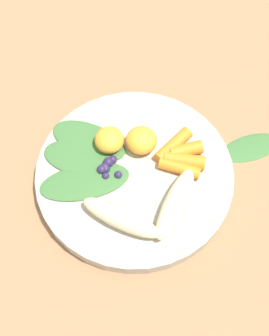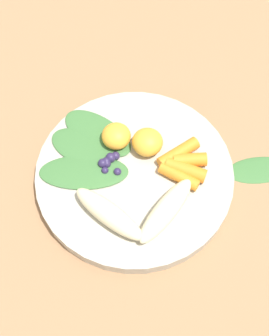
# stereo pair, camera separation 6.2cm
# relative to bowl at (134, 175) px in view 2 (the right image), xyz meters

# --- Properties ---
(ground_plane) EXTENTS (2.40, 2.40, 0.00)m
(ground_plane) POSITION_rel_bowl_xyz_m (0.00, 0.00, -0.01)
(ground_plane) COLOR #99704C
(bowl) EXTENTS (0.28, 0.28, 0.02)m
(bowl) POSITION_rel_bowl_xyz_m (0.00, 0.00, 0.00)
(bowl) COLOR #B2AD9E
(bowl) RESTS_ON ground_plane
(banana_peeled_left) EXTENTS (0.11, 0.03, 0.03)m
(banana_peeled_left) POSITION_rel_bowl_xyz_m (-0.03, -0.07, 0.03)
(banana_peeled_left) COLOR beige
(banana_peeled_left) RESTS_ON bowl
(banana_peeled_right) EXTENTS (0.03, 0.11, 0.03)m
(banana_peeled_right) POSITION_rel_bowl_xyz_m (-0.08, -0.02, 0.03)
(banana_peeled_right) COLOR beige
(banana_peeled_right) RESTS_ON bowl
(orange_segment_near) EXTENTS (0.04, 0.04, 0.03)m
(orange_segment_near) POSITION_rel_bowl_xyz_m (0.02, 0.05, 0.03)
(orange_segment_near) COLOR #F4A833
(orange_segment_near) RESTS_ON bowl
(orange_segment_far) EXTENTS (0.04, 0.04, 0.03)m
(orange_segment_far) POSITION_rel_bowl_xyz_m (0.04, 0.01, 0.03)
(orange_segment_far) COLOR #F4A833
(orange_segment_far) RESTS_ON bowl
(carrot_front) EXTENTS (0.02, 0.06, 0.02)m
(carrot_front) POSITION_rel_bowl_xyz_m (0.03, -0.06, 0.02)
(carrot_front) COLOR orange
(carrot_front) RESTS_ON bowl
(carrot_mid_left) EXTENTS (0.04, 0.06, 0.02)m
(carrot_mid_left) POSITION_rel_bowl_xyz_m (0.04, -0.06, 0.02)
(carrot_mid_left) COLOR orange
(carrot_mid_left) RESTS_ON bowl
(carrot_mid_right) EXTENTS (0.05, 0.05, 0.02)m
(carrot_mid_right) POSITION_rel_bowl_xyz_m (0.06, -0.05, 0.02)
(carrot_mid_right) COLOR orange
(carrot_mid_right) RESTS_ON bowl
(carrot_rear) EXTENTS (0.07, 0.04, 0.02)m
(carrot_rear) POSITION_rel_bowl_xyz_m (0.06, -0.03, 0.02)
(carrot_rear) COLOR orange
(carrot_rear) RESTS_ON bowl
(blueberry_pile) EXTENTS (0.04, 0.04, 0.01)m
(blueberry_pile) POSITION_rel_bowl_xyz_m (-0.01, 0.04, 0.02)
(blueberry_pile) COLOR #2D234C
(blueberry_pile) RESTS_ON bowl
(kale_leaf_left) EXTENTS (0.06, 0.12, 0.00)m
(kale_leaf_left) POSITION_rel_bowl_xyz_m (0.02, 0.08, 0.01)
(kale_leaf_left) COLOR #3D7038
(kale_leaf_left) RESTS_ON bowl
(kale_leaf_right) EXTENTS (0.07, 0.11, 0.00)m
(kale_leaf_right) POSITION_rel_bowl_xyz_m (-0.02, 0.08, 0.01)
(kale_leaf_right) COLOR #3D7038
(kale_leaf_right) RESTS_ON bowl
(kale_leaf_rear) EXTENTS (0.12, 0.13, 0.00)m
(kale_leaf_rear) POSITION_rel_bowl_xyz_m (-0.05, 0.05, 0.01)
(kale_leaf_rear) COLOR #3D7038
(kale_leaf_rear) RESTS_ON bowl
(kale_leaf_stray) EXTENTS (0.10, 0.10, 0.01)m
(kale_leaf_stray) POSITION_rel_bowl_xyz_m (0.13, -0.13, -0.01)
(kale_leaf_stray) COLOR #3D7038
(kale_leaf_stray) RESTS_ON ground_plane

